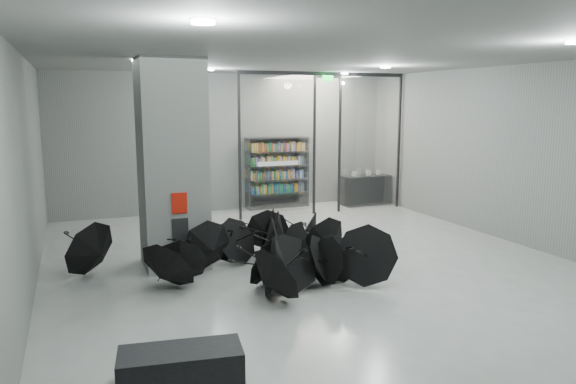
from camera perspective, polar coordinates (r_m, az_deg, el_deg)
name	(u,v)px	position (r m, az deg, el deg)	size (l,w,h in m)	color
room	(336,122)	(9.49, 5.09, 7.33)	(14.00, 14.02, 4.01)	gray
column	(172,164)	(10.68, -12.06, 2.86)	(1.20, 1.20, 4.00)	slate
fire_cabinet	(179,203)	(10.17, -11.33, -1.14)	(0.28, 0.04, 0.38)	#A50A07
info_panel	(180,230)	(10.28, -11.24, -3.88)	(0.30, 0.03, 0.42)	black
exit_sign	(328,78)	(15.31, 4.20, 11.82)	(0.30, 0.06, 0.15)	#0CE533
glass_partition	(324,137)	(15.51, 3.78, 5.74)	(5.06, 0.08, 4.00)	silver
bench	(181,368)	(6.56, -11.17, -17.69)	(1.38, 0.59, 0.44)	black
bookshelf	(277,173)	(16.40, -1.13, 2.04)	(1.94, 0.39, 2.13)	black
shop_counter	(365,190)	(17.12, 8.12, 0.21)	(1.53, 0.61, 0.92)	black
umbrella_cluster	(262,258)	(10.17, -2.76, -6.96)	(5.92, 4.17, 1.33)	black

